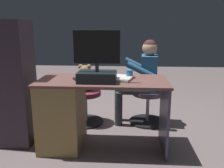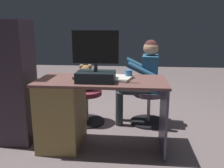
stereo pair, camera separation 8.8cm
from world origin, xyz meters
name	(u,v)px [view 1 (the left image)]	position (x,y,z in m)	size (l,w,h in m)	color
ground_plane	(106,133)	(0.00, 0.00, 0.00)	(10.00, 10.00, 0.00)	slate
desk	(71,111)	(0.35, 0.33, 0.40)	(1.34, 0.62, 0.76)	brown
monitor	(97,69)	(0.04, 0.43, 0.89)	(0.45, 0.26, 0.50)	black
keyboard	(111,76)	(-0.08, 0.21, 0.77)	(0.42, 0.14, 0.02)	black
computer_mouse	(83,76)	(0.23, 0.23, 0.77)	(0.06, 0.10, 0.04)	#1F2928
cup	(129,74)	(-0.28, 0.22, 0.80)	(0.07, 0.07, 0.09)	#3372BF
tv_remote	(77,80)	(0.26, 0.38, 0.76)	(0.04, 0.15, 0.02)	black
notebook_binder	(121,78)	(-0.19, 0.31, 0.77)	(0.22, 0.30, 0.02)	beige
office_chair_teddy	(86,104)	(0.30, -0.32, 0.27)	(0.48, 0.48, 0.45)	black
teddy_bear	(85,79)	(0.30, -0.33, 0.61)	(0.25, 0.26, 0.36)	olive
visitor_chair	(148,104)	(-0.54, -0.38, 0.27)	(0.49, 0.49, 0.45)	black
person	(142,75)	(-0.45, -0.38, 0.67)	(0.57, 0.50, 1.13)	#2A5A80
equipment_rack	(11,84)	(1.01, 0.29, 0.68)	(0.44, 0.36, 1.36)	#322733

